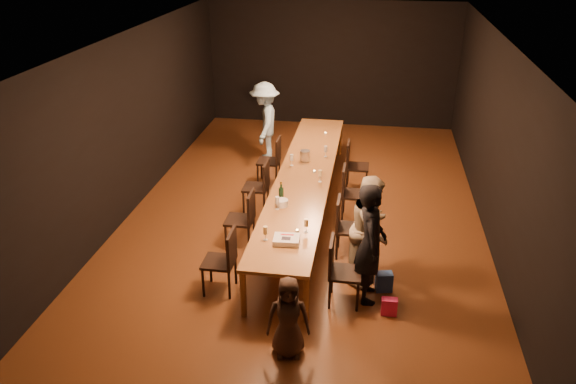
# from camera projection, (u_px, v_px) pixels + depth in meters

# --- Properties ---
(ground) EXTENTS (10.00, 10.00, 0.00)m
(ground) POSITION_uv_depth(u_px,v_px,m) (304.00, 214.00, 9.76)
(ground) COLOR #492812
(ground) RESTS_ON ground
(room_shell) EXTENTS (6.04, 10.04, 3.02)m
(room_shell) POSITION_uv_depth(u_px,v_px,m) (306.00, 98.00, 8.87)
(room_shell) COLOR black
(room_shell) RESTS_ON ground
(table) EXTENTS (0.90, 6.00, 0.75)m
(table) POSITION_uv_depth(u_px,v_px,m) (305.00, 177.00, 9.46)
(table) COLOR brown
(table) RESTS_ON ground
(chair_right_0) EXTENTS (0.42, 0.42, 0.93)m
(chair_right_0) POSITION_uv_depth(u_px,v_px,m) (345.00, 272.00, 7.31)
(chair_right_0) COLOR black
(chair_right_0) RESTS_ON ground
(chair_right_1) EXTENTS (0.42, 0.42, 0.93)m
(chair_right_1) POSITION_uv_depth(u_px,v_px,m) (350.00, 228.00, 8.38)
(chair_right_1) COLOR black
(chair_right_1) RESTS_ON ground
(chair_right_2) EXTENTS (0.42, 0.42, 0.93)m
(chair_right_2) POSITION_uv_depth(u_px,v_px,m) (354.00, 193.00, 9.44)
(chair_right_2) COLOR black
(chair_right_2) RESTS_ON ground
(chair_right_3) EXTENTS (0.42, 0.42, 0.93)m
(chair_right_3) POSITION_uv_depth(u_px,v_px,m) (358.00, 166.00, 10.51)
(chair_right_3) COLOR black
(chair_right_3) RESTS_ON ground
(chair_left_0) EXTENTS (0.42, 0.42, 0.93)m
(chair_left_0) POSITION_uv_depth(u_px,v_px,m) (219.00, 261.00, 7.54)
(chair_left_0) COLOR black
(chair_left_0) RESTS_ON ground
(chair_left_1) EXTENTS (0.42, 0.42, 0.93)m
(chair_left_1) POSITION_uv_depth(u_px,v_px,m) (239.00, 219.00, 8.61)
(chair_left_1) COLOR black
(chair_left_1) RESTS_ON ground
(chair_left_2) EXTENTS (0.42, 0.42, 0.93)m
(chair_left_2) POSITION_uv_depth(u_px,v_px,m) (256.00, 187.00, 9.68)
(chair_left_2) COLOR black
(chair_left_2) RESTS_ON ground
(chair_left_3) EXTENTS (0.42, 0.42, 0.93)m
(chair_left_3) POSITION_uv_depth(u_px,v_px,m) (269.00, 161.00, 10.75)
(chair_left_3) COLOR black
(chair_left_3) RESTS_ON ground
(woman_birthday) EXTENTS (0.46, 0.64, 1.67)m
(woman_birthday) POSITION_uv_depth(u_px,v_px,m) (370.00, 243.00, 7.24)
(woman_birthday) COLOR black
(woman_birthday) RESTS_ON ground
(woman_tan) EXTENTS (0.84, 0.93, 1.57)m
(woman_tan) POSITION_uv_depth(u_px,v_px,m) (371.00, 229.00, 7.68)
(woman_tan) COLOR tan
(woman_tan) RESTS_ON ground
(man_blue) EXTENTS (0.73, 1.14, 1.67)m
(man_blue) POSITION_uv_depth(u_px,v_px,m) (265.00, 122.00, 11.70)
(man_blue) COLOR #9CCDF2
(man_blue) RESTS_ON ground
(child) EXTENTS (0.55, 0.41, 1.03)m
(child) POSITION_uv_depth(u_px,v_px,m) (288.00, 317.00, 6.38)
(child) COLOR #3B2A21
(child) RESTS_ON ground
(gift_bag_red) EXTENTS (0.20, 0.11, 0.24)m
(gift_bag_red) POSITION_uv_depth(u_px,v_px,m) (389.00, 307.00, 7.21)
(gift_bag_red) COLOR #E22167
(gift_bag_red) RESTS_ON ground
(gift_bag_blue) EXTENTS (0.25, 0.19, 0.28)m
(gift_bag_blue) POSITION_uv_depth(u_px,v_px,m) (384.00, 282.00, 7.68)
(gift_bag_blue) COLOR #2751AA
(gift_bag_blue) RESTS_ON ground
(birthday_cake) EXTENTS (0.36, 0.29, 0.08)m
(birthday_cake) POSITION_uv_depth(u_px,v_px,m) (286.00, 240.00, 7.41)
(birthday_cake) COLOR white
(birthday_cake) RESTS_ON table
(plate_stack) EXTENTS (0.20, 0.20, 0.10)m
(plate_stack) POSITION_uv_depth(u_px,v_px,m) (282.00, 203.00, 8.37)
(plate_stack) COLOR white
(plate_stack) RESTS_ON table
(champagne_bottle) EXTENTS (0.10, 0.10, 0.31)m
(champagne_bottle) POSITION_uv_depth(u_px,v_px,m) (281.00, 191.00, 8.50)
(champagne_bottle) COLOR black
(champagne_bottle) RESTS_ON table
(ice_bucket) EXTENTS (0.19, 0.19, 0.20)m
(ice_bucket) POSITION_uv_depth(u_px,v_px,m) (305.00, 156.00, 9.95)
(ice_bucket) COLOR #B7B7BC
(ice_bucket) RESTS_ON table
(wineglass_0) EXTENTS (0.06, 0.06, 0.21)m
(wineglass_0) POSITION_uv_depth(u_px,v_px,m) (265.00, 233.00, 7.44)
(wineglass_0) COLOR beige
(wineglass_0) RESTS_ON table
(wineglass_1) EXTENTS (0.06, 0.06, 0.21)m
(wineglass_1) POSITION_uv_depth(u_px,v_px,m) (306.00, 226.00, 7.63)
(wineglass_1) COLOR beige
(wineglass_1) RESTS_ON table
(wineglass_2) EXTENTS (0.06, 0.06, 0.21)m
(wineglass_2) POSITION_uv_depth(u_px,v_px,m) (277.00, 203.00, 8.25)
(wineglass_2) COLOR silver
(wineglass_2) RESTS_ON table
(wineglass_3) EXTENTS (0.06, 0.06, 0.21)m
(wineglass_3) POSITION_uv_depth(u_px,v_px,m) (320.00, 176.00, 9.14)
(wineglass_3) COLOR beige
(wineglass_3) RESTS_ON table
(wineglass_4) EXTENTS (0.06, 0.06, 0.21)m
(wineglass_4) POSITION_uv_depth(u_px,v_px,m) (292.00, 160.00, 9.76)
(wineglass_4) COLOR silver
(wineglass_4) RESTS_ON table
(wineglass_5) EXTENTS (0.06, 0.06, 0.21)m
(wineglass_5) POSITION_uv_depth(u_px,v_px,m) (326.00, 151.00, 10.13)
(wineglass_5) COLOR silver
(wineglass_5) RESTS_ON table
(tealight_near) EXTENTS (0.05, 0.05, 0.03)m
(tealight_near) POSITION_uv_depth(u_px,v_px,m) (297.00, 231.00, 7.68)
(tealight_near) COLOR #B2B7B2
(tealight_near) RESTS_ON table
(tealight_mid) EXTENTS (0.05, 0.05, 0.03)m
(tealight_mid) POSITION_uv_depth(u_px,v_px,m) (314.00, 172.00, 9.52)
(tealight_mid) COLOR #B2B7B2
(tealight_mid) RESTS_ON table
(tealight_far) EXTENTS (0.05, 0.05, 0.03)m
(tealight_far) POSITION_uv_depth(u_px,v_px,m) (325.00, 133.00, 11.27)
(tealight_far) COLOR #B2B7B2
(tealight_far) RESTS_ON table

